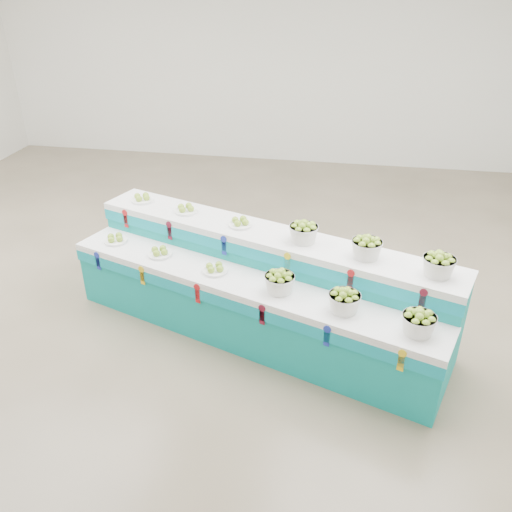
% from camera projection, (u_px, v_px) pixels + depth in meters
% --- Properties ---
extents(ground, '(10.00, 10.00, 0.00)m').
position_uv_depth(ground, '(187.00, 293.00, 6.20)').
color(ground, brown).
rests_on(ground, ground).
extents(back_wall, '(10.00, 0.00, 10.00)m').
position_uv_depth(back_wall, '(260.00, 52.00, 9.54)').
color(back_wall, silver).
rests_on(back_wall, ground).
extents(display_stand, '(4.08, 2.28, 1.02)m').
position_uv_depth(display_stand, '(256.00, 287.00, 5.36)').
color(display_stand, '#0E9391').
rests_on(display_stand, ground).
extents(plate_lower_left, '(0.32, 0.32, 0.10)m').
position_uv_depth(plate_lower_left, '(115.00, 238.00, 5.76)').
color(plate_lower_left, white).
rests_on(plate_lower_left, display_stand).
extents(plate_lower_mid, '(0.32, 0.32, 0.10)m').
position_uv_depth(plate_lower_mid, '(160.00, 251.00, 5.49)').
color(plate_lower_mid, white).
rests_on(plate_lower_mid, display_stand).
extents(plate_lower_right, '(0.32, 0.32, 0.10)m').
position_uv_depth(plate_lower_right, '(215.00, 268.00, 5.19)').
color(plate_lower_right, white).
rests_on(plate_lower_right, display_stand).
extents(basket_lower_left, '(0.36, 0.36, 0.21)m').
position_uv_depth(basket_lower_left, '(280.00, 282.00, 4.86)').
color(basket_lower_left, silver).
rests_on(basket_lower_left, display_stand).
extents(basket_lower_mid, '(0.36, 0.36, 0.21)m').
position_uv_depth(basket_lower_mid, '(344.00, 301.00, 4.58)').
color(basket_lower_mid, silver).
rests_on(basket_lower_mid, display_stand).
extents(basket_lower_right, '(0.36, 0.36, 0.21)m').
position_uv_depth(basket_lower_right, '(419.00, 322.00, 4.31)').
color(basket_lower_right, silver).
rests_on(basket_lower_right, display_stand).
extents(plate_upper_left, '(0.32, 0.32, 0.10)m').
position_uv_depth(plate_upper_left, '(142.00, 197.00, 5.98)').
color(plate_upper_left, white).
rests_on(plate_upper_left, display_stand).
extents(plate_upper_mid, '(0.32, 0.32, 0.10)m').
position_uv_depth(plate_upper_mid, '(186.00, 208.00, 5.72)').
color(plate_upper_mid, white).
rests_on(plate_upper_mid, display_stand).
extents(plate_upper_right, '(0.32, 0.32, 0.10)m').
position_uv_depth(plate_upper_right, '(240.00, 222.00, 5.42)').
color(plate_upper_right, white).
rests_on(plate_upper_right, display_stand).
extents(basket_upper_left, '(0.36, 0.36, 0.21)m').
position_uv_depth(basket_upper_left, '(304.00, 232.00, 5.09)').
color(basket_upper_left, silver).
rests_on(basket_upper_left, display_stand).
extents(basket_upper_mid, '(0.36, 0.36, 0.21)m').
position_uv_depth(basket_upper_mid, '(367.00, 247.00, 4.81)').
color(basket_upper_mid, silver).
rests_on(basket_upper_mid, display_stand).
extents(basket_upper_right, '(0.36, 0.36, 0.21)m').
position_uv_depth(basket_upper_right, '(439.00, 264.00, 4.53)').
color(basket_upper_right, silver).
rests_on(basket_upper_right, display_stand).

